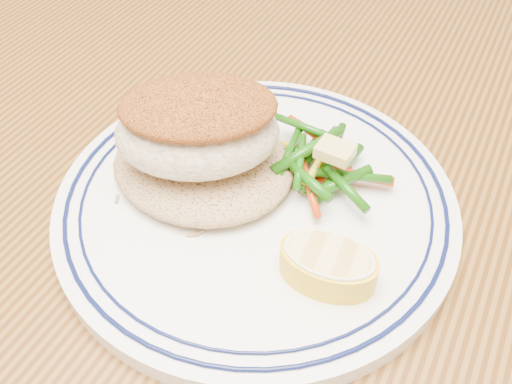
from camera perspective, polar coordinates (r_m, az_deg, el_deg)
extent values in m
cube|color=#4D2C0F|center=(0.42, -1.93, -6.04)|extent=(1.50, 0.90, 0.04)
cylinder|color=#4D2C0F|center=(1.23, -21.28, 7.38)|extent=(0.07, 0.07, 0.71)
cylinder|color=white|center=(0.41, 0.00, -1.21)|extent=(0.29, 0.29, 0.01)
torus|color=#0A113F|center=(0.41, 0.00, -0.39)|extent=(0.27, 0.27, 0.00)
torus|color=#0A113F|center=(0.41, 0.00, -0.39)|extent=(0.25, 0.25, 0.00)
ellipsoid|color=#9F7A4F|center=(0.42, -5.33, 3.11)|extent=(0.14, 0.12, 0.03)
ellipsoid|color=beige|center=(0.39, -5.88, 5.90)|extent=(0.14, 0.13, 0.05)
ellipsoid|color=brown|center=(0.38, -5.83, 8.55)|extent=(0.13, 0.12, 0.02)
cylinder|color=#C13409|center=(0.42, 6.79, 1.42)|extent=(0.03, 0.04, 0.01)
cylinder|color=#C13409|center=(0.41, 2.73, 1.23)|extent=(0.01, 0.05, 0.01)
cylinder|color=#15500A|center=(0.42, 4.04, 2.23)|extent=(0.04, 0.04, 0.01)
cylinder|color=#15500A|center=(0.43, 5.00, 3.77)|extent=(0.01, 0.06, 0.01)
cylinder|color=#C13409|center=(0.42, 9.94, 1.70)|extent=(0.06, 0.02, 0.01)
cylinder|color=gold|center=(0.43, 5.00, 4.34)|extent=(0.05, 0.01, 0.01)
cylinder|color=#15500A|center=(0.42, 8.33, 2.00)|extent=(0.02, 0.06, 0.01)
cylinder|color=#C13409|center=(0.40, 5.28, 0.79)|extent=(0.04, 0.05, 0.01)
cylinder|color=#15500A|center=(0.43, 4.20, 4.14)|extent=(0.05, 0.03, 0.01)
cylinder|color=#15500A|center=(0.40, 8.43, 0.94)|extent=(0.04, 0.04, 0.02)
cylinder|color=#15500A|center=(0.41, 9.78, 1.59)|extent=(0.05, 0.02, 0.01)
cylinder|color=#15500A|center=(0.43, 6.13, 4.30)|extent=(0.02, 0.05, 0.01)
cylinder|color=#15500A|center=(0.42, 3.34, 4.02)|extent=(0.01, 0.05, 0.01)
cylinder|color=gold|center=(0.41, 6.50, 3.28)|extent=(0.01, 0.05, 0.01)
cylinder|color=#15500A|center=(0.39, 8.93, 0.45)|extent=(0.04, 0.03, 0.01)
cylinder|color=#C13409|center=(0.44, 5.83, 5.81)|extent=(0.05, 0.02, 0.01)
cylinder|color=#15500A|center=(0.42, 7.95, 4.43)|extent=(0.02, 0.06, 0.01)
cylinder|color=#15500A|center=(0.39, 5.26, 1.20)|extent=(0.04, 0.03, 0.01)
cylinder|color=#15500A|center=(0.41, 5.13, 4.17)|extent=(0.04, 0.06, 0.02)
cylinder|color=#15500A|center=(0.41, 4.41, 3.09)|extent=(0.02, 0.05, 0.01)
cylinder|color=#15500A|center=(0.43, 4.66, 6.56)|extent=(0.06, 0.01, 0.01)
cube|color=#D5C168|center=(0.39, 7.92, 4.09)|extent=(0.03, 0.02, 0.01)
torus|color=white|center=(0.35, 7.34, -6.22)|extent=(0.06, 0.06, 0.00)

